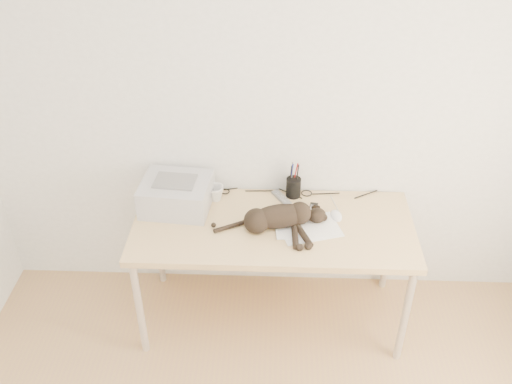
{
  "coord_description": "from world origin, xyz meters",
  "views": [
    {
      "loc": [
        -0.0,
        -1.16,
        2.74
      ],
      "look_at": [
        -0.1,
        1.34,
        1.0
      ],
      "focal_mm": 40.0,
      "sensor_mm": 36.0,
      "label": 1
    }
  ],
  "objects_px": {
    "pen_cup": "(293,187)",
    "mouse": "(336,214)",
    "mug": "(215,193)",
    "cat": "(277,218)",
    "desk": "(273,233)",
    "printer": "(176,194)"
  },
  "relations": [
    {
      "from": "printer",
      "to": "mug",
      "type": "bearing_deg",
      "value": 19.57
    },
    {
      "from": "mug",
      "to": "mouse",
      "type": "bearing_deg",
      "value": -11.29
    },
    {
      "from": "desk",
      "to": "pen_cup",
      "type": "height_order",
      "value": "pen_cup"
    },
    {
      "from": "pen_cup",
      "to": "mouse",
      "type": "bearing_deg",
      "value": -39.32
    },
    {
      "from": "cat",
      "to": "mug",
      "type": "distance_m",
      "value": 0.45
    },
    {
      "from": "mug",
      "to": "pen_cup",
      "type": "bearing_deg",
      "value": 7.23
    },
    {
      "from": "mug",
      "to": "pen_cup",
      "type": "distance_m",
      "value": 0.47
    },
    {
      "from": "mug",
      "to": "pen_cup",
      "type": "xyz_separation_m",
      "value": [
        0.47,
        0.06,
        0.02
      ]
    },
    {
      "from": "printer",
      "to": "pen_cup",
      "type": "height_order",
      "value": "pen_cup"
    },
    {
      "from": "printer",
      "to": "pen_cup",
      "type": "relative_size",
      "value": 1.85
    },
    {
      "from": "cat",
      "to": "mug",
      "type": "xyz_separation_m",
      "value": [
        -0.37,
        0.26,
        -0.02
      ]
    },
    {
      "from": "printer",
      "to": "cat",
      "type": "bearing_deg",
      "value": -16.8
    },
    {
      "from": "desk",
      "to": "pen_cup",
      "type": "xyz_separation_m",
      "value": [
        0.12,
        0.2,
        0.2
      ]
    },
    {
      "from": "mug",
      "to": "desk",
      "type": "bearing_deg",
      "value": -22.44
    },
    {
      "from": "printer",
      "to": "pen_cup",
      "type": "xyz_separation_m",
      "value": [
        0.69,
        0.14,
        -0.03
      ]
    },
    {
      "from": "printer",
      "to": "mouse",
      "type": "distance_m",
      "value": 0.94
    },
    {
      "from": "desk",
      "to": "mouse",
      "type": "distance_m",
      "value": 0.39
    },
    {
      "from": "cat",
      "to": "pen_cup",
      "type": "distance_m",
      "value": 0.33
    },
    {
      "from": "desk",
      "to": "mug",
      "type": "height_order",
      "value": "mug"
    },
    {
      "from": "printer",
      "to": "cat",
      "type": "distance_m",
      "value": 0.62
    },
    {
      "from": "pen_cup",
      "to": "mouse",
      "type": "height_order",
      "value": "pen_cup"
    },
    {
      "from": "cat",
      "to": "mouse",
      "type": "bearing_deg",
      "value": 4.5
    }
  ]
}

